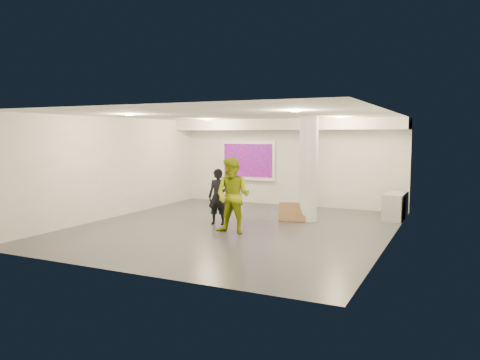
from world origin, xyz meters
The scene contains 19 objects.
floor centered at (0.00, 0.00, 0.00)m, with size 8.00×9.00×0.01m, color #36393E.
ceiling centered at (0.00, 0.00, 3.00)m, with size 8.00×9.00×0.01m, color silver.
wall_back centered at (0.00, 4.50, 1.50)m, with size 8.00×0.01×3.00m, color silver.
wall_front centered at (0.00, -4.50, 1.50)m, with size 8.00×0.01×3.00m, color silver.
wall_left centered at (-4.00, 0.00, 1.50)m, with size 0.01×9.00×3.00m, color silver.
wall_right centered at (4.00, 0.00, 1.50)m, with size 0.01×9.00×3.00m, color silver.
soffit_band centered at (0.00, 3.95, 2.82)m, with size 8.00×1.10×0.36m, color silver.
downlight_nw centered at (-2.20, 2.50, 2.98)m, with size 0.22×0.22×0.02m, color #FFCA7F.
downlight_ne centered at (2.20, 2.50, 2.98)m, with size 0.22×0.22×0.02m, color #FFCA7F.
downlight_sw centered at (-2.20, -1.50, 2.98)m, with size 0.22×0.22×0.02m, color #FFCA7F.
downlight_se centered at (2.20, -1.50, 2.98)m, with size 0.22×0.22×0.02m, color #FFCA7F.
column centered at (1.50, 1.80, 1.50)m, with size 0.52×0.52×3.00m, color silver.
projection_screen centered at (-1.60, 4.45, 1.53)m, with size 2.10×0.13×1.42m.
credenza centered at (3.72, 3.29, 0.38)m, with size 0.55×1.32×0.77m, color #A1A4A7.
papers_stack centered at (3.70, 3.40, 0.78)m, with size 0.25×0.32×0.02m, color silver.
cardboard_back centered at (1.27, 1.58, 0.27)m, with size 0.51×0.05×0.55m, color brown.
cardboard_front centered at (0.98, 1.52, 0.27)m, with size 0.50×0.05×0.55m, color brown.
woman centered at (-0.60, 0.25, 0.77)m, with size 0.56×0.37×1.55m, color black.
man centered at (0.31, -0.66, 0.96)m, with size 0.93×0.73×1.92m, color #8B9C10.
Camera 1 is at (5.43, -11.05, 2.47)m, focal length 35.00 mm.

